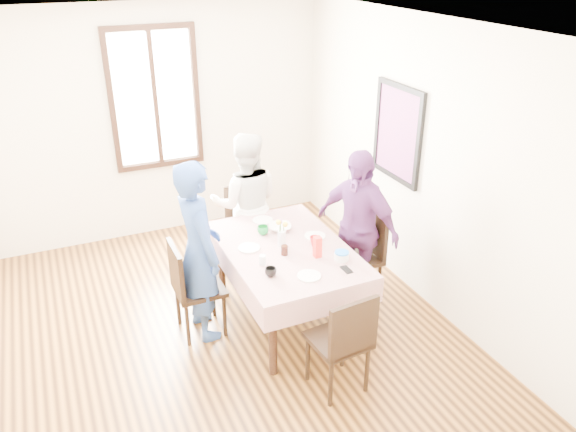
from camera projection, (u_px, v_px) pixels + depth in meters
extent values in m
plane|color=#321C0C|center=(224.00, 328.00, 5.30)|extent=(4.50, 4.50, 0.00)
plane|color=beige|center=(157.00, 124.00, 6.56)|extent=(4.00, 0.00, 4.00)
plane|color=beige|center=(416.00, 161.00, 5.44)|extent=(0.00, 4.50, 4.50)
cube|color=black|center=(155.00, 99.00, 6.41)|extent=(1.02, 0.06, 1.62)
cube|color=white|center=(155.00, 99.00, 6.42)|extent=(0.90, 0.02, 1.50)
cube|color=red|center=(398.00, 133.00, 5.59)|extent=(0.04, 0.76, 0.96)
cube|color=black|center=(286.00, 284.00, 5.29)|extent=(0.95, 1.47, 0.75)
cube|color=#560308|center=(286.00, 248.00, 5.12)|extent=(1.07, 1.59, 0.01)
cube|color=black|center=(199.00, 288.00, 5.08)|extent=(0.42, 0.42, 0.91)
cube|color=black|center=(357.00, 257.00, 5.58)|extent=(0.45, 0.45, 0.91)
cube|color=black|center=(248.00, 231.00, 6.08)|extent=(0.48, 0.48, 0.91)
cube|color=black|center=(338.00, 339.00, 4.42)|extent=(0.46, 0.46, 0.91)
imported|color=navy|center=(199.00, 251.00, 4.92)|extent=(0.45, 0.64, 1.66)
imported|color=silver|center=(247.00, 205.00, 5.93)|extent=(0.90, 0.79, 1.55)
imported|color=#612E6C|center=(357.00, 227.00, 5.43)|extent=(0.72, 1.00, 1.57)
imported|color=black|center=(271.00, 272.00, 4.66)|extent=(0.12, 0.12, 0.08)
imported|color=red|center=(315.00, 241.00, 5.13)|extent=(0.13, 0.13, 0.09)
imported|color=#0C7226|center=(263.00, 230.00, 5.33)|extent=(0.13, 0.13, 0.08)
imported|color=white|center=(280.00, 227.00, 5.42)|extent=(0.27, 0.27, 0.05)
cube|color=red|center=(317.00, 247.00, 4.93)|extent=(0.06, 0.06, 0.19)
cylinder|color=white|center=(342.00, 256.00, 4.91)|extent=(0.13, 0.13, 0.06)
cylinder|color=black|center=(284.00, 250.00, 4.98)|extent=(0.06, 0.06, 0.09)
cylinder|color=silver|center=(263.00, 260.00, 4.83)|extent=(0.06, 0.06, 0.09)
cube|color=black|center=(346.00, 270.00, 4.77)|extent=(0.06, 0.13, 0.01)
cylinder|color=silver|center=(282.00, 238.00, 5.12)|extent=(0.07, 0.07, 0.15)
cylinder|color=white|center=(249.00, 248.00, 5.10)|extent=(0.20, 0.20, 0.01)
cylinder|color=white|center=(315.00, 236.00, 5.30)|extent=(0.20, 0.20, 0.01)
cylinder|color=white|center=(263.00, 220.00, 5.61)|extent=(0.20, 0.20, 0.01)
cylinder|color=white|center=(309.00, 276.00, 4.67)|extent=(0.20, 0.20, 0.01)
cylinder|color=blue|center=(342.00, 252.00, 4.89)|extent=(0.12, 0.12, 0.01)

